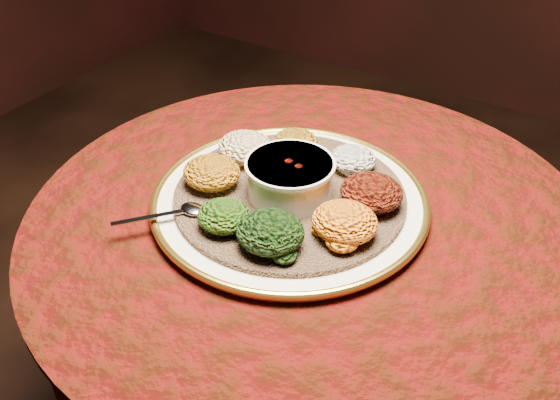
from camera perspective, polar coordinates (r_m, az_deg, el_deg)
The scene contains 13 objects.
table at distance 1.17m, azimuth 2.53°, elevation -8.09°, with size 0.96×0.96×0.73m.
platter at distance 1.06m, azimuth 0.89°, elevation -0.09°, with size 0.50×0.50×0.02m.
injera at distance 1.05m, azimuth 0.89°, elevation 0.38°, with size 0.39×0.39×0.01m, color #845F42.
stew_bowl at distance 1.03m, azimuth 0.91°, elevation 2.22°, with size 0.15×0.15×0.06m.
spoon at distance 1.01m, azimuth -8.61°, elevation -0.93°, with size 0.11×0.12×0.01m.
portion_ayib at distance 1.10m, azimuth 6.67°, elevation 3.74°, with size 0.08×0.08×0.04m, color silver.
portion_kitfo at distance 1.02m, azimuth 8.36°, elevation 0.70°, with size 0.10×0.10×0.05m, color black.
portion_tikil at distance 0.95m, azimuth 5.94°, elevation -2.01°, with size 0.10×0.10×0.05m, color #B0780E.
portion_gomen at distance 0.93m, azimuth -0.90°, elevation -2.93°, with size 0.10×0.10×0.05m, color black.
portion_mixveg at distance 0.97m, azimuth -5.14°, elevation -1.47°, with size 0.09×0.08×0.04m, color #982209.
portion_kik at distance 1.06m, azimuth -6.27°, elevation 2.51°, with size 0.10×0.09×0.05m, color #B1600F.
portion_timatim at distance 1.13m, azimuth -3.20°, elevation 4.87°, with size 0.10×0.09×0.05m, color maroon.
portion_shiro at distance 1.15m, azimuth 1.43°, elevation 5.35°, with size 0.08×0.08×0.04m, color #956812.
Camera 1 is at (0.40, -0.73, 1.38)m, focal length 40.00 mm.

